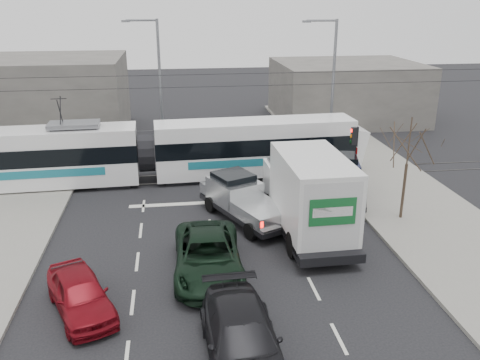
{
  "coord_description": "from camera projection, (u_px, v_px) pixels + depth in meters",
  "views": [
    {
      "loc": [
        -3.28,
        -19.03,
        10.35
      ],
      "look_at": [
        -0.11,
        4.36,
        1.8
      ],
      "focal_mm": 38.0,
      "sensor_mm": 36.0,
      "label": 1
    }
  ],
  "objects": [
    {
      "name": "rails",
      "position": [
        229.0,
        176.0,
        30.98
      ],
      "size": [
        60.0,
        1.6,
        0.03
      ],
      "primitive_type": "cube",
      "color": "#33302D",
      "rests_on": "ground"
    },
    {
      "name": "red_car",
      "position": [
        80.0,
        294.0,
        17.46
      ],
      "size": [
        3.2,
        4.54,
        1.43
      ],
      "primitive_type": "imported",
      "rotation": [
        0.0,
        0.0,
        0.4
      ],
      "color": "maroon",
      "rests_on": "ground"
    },
    {
      "name": "building_left",
      "position": [
        32.0,
        97.0,
        39.38
      ],
      "size": [
        14.0,
        10.0,
        6.0
      ],
      "primitive_type": "cube",
      "color": "slate",
      "rests_on": "ground"
    },
    {
      "name": "green_car",
      "position": [
        208.0,
        256.0,
        19.89
      ],
      "size": [
        2.78,
        5.71,
        1.56
      ],
      "primitive_type": "imported",
      "rotation": [
        0.0,
        0.0,
        -0.03
      ],
      "color": "black",
      "rests_on": "ground"
    },
    {
      "name": "dark_car",
      "position": [
        242.0,
        339.0,
        15.03
      ],
      "size": [
        2.4,
        5.46,
        1.56
      ],
      "primitive_type": "imported",
      "rotation": [
        0.0,
        0.0,
        0.04
      ],
      "color": "black",
      "rests_on": "ground"
    },
    {
      "name": "street_lamp_near",
      "position": [
        331.0,
        80.0,
        33.9
      ],
      "size": [
        2.38,
        0.25,
        9.0
      ],
      "color": "slate",
      "rests_on": "ground"
    },
    {
      "name": "traffic_signal",
      "position": [
        354.0,
        145.0,
        27.61
      ],
      "size": [
        0.44,
        0.44,
        3.6
      ],
      "color": "black",
      "rests_on": "ground"
    },
    {
      "name": "silver_pickup",
      "position": [
        241.0,
        198.0,
        24.83
      ],
      "size": [
        4.21,
        6.12,
        2.12
      ],
      "rotation": [
        0.0,
        0.0,
        0.43
      ],
      "color": "black",
      "rests_on": "ground"
    },
    {
      "name": "bare_tree",
      "position": [
        409.0,
        146.0,
        23.67
      ],
      "size": [
        2.4,
        2.4,
        5.0
      ],
      "color": "#47382B",
      "rests_on": "ground"
    },
    {
      "name": "street_lamp_far",
      "position": [
        157.0,
        79.0,
        34.31
      ],
      "size": [
        2.38,
        0.25,
        9.0
      ],
      "color": "slate",
      "rests_on": "ground"
    },
    {
      "name": "sidewalk_right",
      "position": [
        454.0,
        240.0,
        22.78
      ],
      "size": [
        6.0,
        60.0,
        0.15
      ],
      "primitive_type": "cube",
      "color": "gray",
      "rests_on": "ground"
    },
    {
      "name": "catenary",
      "position": [
        229.0,
        114.0,
        29.67
      ],
      "size": [
        60.0,
        0.2,
        7.0
      ],
      "color": "black",
      "rests_on": "ground"
    },
    {
      "name": "box_truck",
      "position": [
        308.0,
        195.0,
        22.88
      ],
      "size": [
        2.82,
        7.87,
        3.91
      ],
      "rotation": [
        0.0,
        0.0,
        0.02
      ],
      "color": "black",
      "rests_on": "ground"
    },
    {
      "name": "building_right",
      "position": [
        346.0,
        91.0,
        44.7
      ],
      "size": [
        12.0,
        10.0,
        5.0
      ],
      "primitive_type": "cube",
      "color": "slate",
      "rests_on": "ground"
    },
    {
      "name": "tram",
      "position": [
        146.0,
        152.0,
        29.56
      ],
      "size": [
        25.01,
        3.51,
        5.09
      ],
      "rotation": [
        0.0,
        0.0,
        0.04
      ],
      "color": "white",
      "rests_on": "ground"
    },
    {
      "name": "navy_pickup",
      "position": [
        341.0,
        179.0,
        27.32
      ],
      "size": [
        3.07,
        5.62,
        2.24
      ],
      "rotation": [
        0.0,
        0.0,
        -0.22
      ],
      "color": "black",
      "rests_on": "ground"
    },
    {
      "name": "ground",
      "position": [
        256.0,
        254.0,
        21.67
      ],
      "size": [
        120.0,
        120.0,
        0.0
      ],
      "primitive_type": "plane",
      "color": "black",
      "rests_on": "ground"
    }
  ]
}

